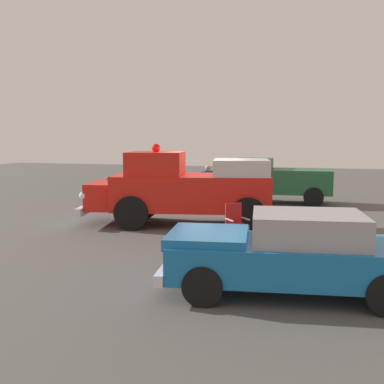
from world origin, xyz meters
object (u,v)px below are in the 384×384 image
(lawn_chair_near_truck, at_px, (108,194))
(lawn_chair_by_car, at_px, (184,193))
(parked_pickup, at_px, (275,180))
(classic_hot_rod, at_px, (287,252))
(spectator_standing, at_px, (208,182))
(lawn_chair_spare, at_px, (235,219))
(spectator_seated, at_px, (110,191))
(vintage_fire_truck, at_px, (185,188))

(lawn_chair_near_truck, relative_size, lawn_chair_by_car, 1.00)
(lawn_chair_by_car, bearing_deg, parked_pickup, 37.20)
(parked_pickup, bearing_deg, lawn_chair_by_car, -142.80)
(lawn_chair_near_truck, bearing_deg, parked_pickup, 29.92)
(classic_hot_rod, height_order, spectator_standing, spectator_standing)
(parked_pickup, xyz_separation_m, lawn_chair_spare, (-0.14, -7.80, -0.40))
(spectator_seated, bearing_deg, spectator_standing, 29.21)
(lawn_chair_near_truck, distance_m, spectator_standing, 4.07)
(spectator_standing, bearing_deg, classic_hot_rod, -67.72)
(lawn_chair_by_car, bearing_deg, classic_hot_rod, -62.13)
(lawn_chair_spare, bearing_deg, vintage_fire_truck, 136.93)
(classic_hot_rod, distance_m, spectator_seated, 11.08)
(lawn_chair_near_truck, relative_size, lawn_chair_spare, 1.00)
(vintage_fire_truck, relative_size, lawn_chair_near_truck, 6.15)
(vintage_fire_truck, height_order, lawn_chair_by_car, vintage_fire_truck)
(spectator_seated, bearing_deg, classic_hot_rod, -46.97)
(classic_hot_rod, xyz_separation_m, lawn_chair_near_truck, (-7.69, 8.14, -0.16))
(lawn_chair_by_car, height_order, spectator_seated, spectator_seated)
(vintage_fire_truck, xyz_separation_m, parked_pickup, (2.17, 5.90, -0.21))
(lawn_chair_near_truck, height_order, lawn_chair_spare, same)
(parked_pickup, height_order, lawn_chair_spare, parked_pickup)
(vintage_fire_truck, relative_size, lawn_chair_spare, 6.15)
(classic_hot_rod, bearing_deg, vintage_fire_truck, 123.04)
(lawn_chair_near_truck, bearing_deg, lawn_chair_by_car, 19.98)
(vintage_fire_truck, xyz_separation_m, spectator_seated, (-3.82, 2.35, -0.50))
(spectator_seated, distance_m, spectator_standing, 3.96)
(vintage_fire_truck, relative_size, spectator_seated, 4.86)
(classic_hot_rod, height_order, parked_pickup, parked_pickup)
(parked_pickup, relative_size, lawn_chair_by_car, 4.79)
(classic_hot_rod, height_order, spectator_seated, classic_hot_rod)
(vintage_fire_truck, bearing_deg, spectator_seated, 148.42)
(lawn_chair_spare, distance_m, spectator_seated, 7.23)
(lawn_chair_near_truck, height_order, spectator_seated, spectator_seated)
(spectator_seated, relative_size, spectator_standing, 0.77)
(spectator_standing, bearing_deg, vintage_fire_truck, -85.09)
(classic_hot_rod, xyz_separation_m, lawn_chair_by_car, (-4.85, 9.17, -0.16))
(spectator_seated, xyz_separation_m, spectator_standing, (3.45, 1.93, 0.27))
(lawn_chair_spare, bearing_deg, lawn_chair_near_truck, 144.38)
(parked_pickup, xyz_separation_m, lawn_chair_by_car, (-3.28, -2.49, -0.40))
(lawn_chair_by_car, bearing_deg, lawn_chair_spare, -59.43)
(lawn_chair_near_truck, bearing_deg, spectator_standing, 27.88)
(parked_pickup, xyz_separation_m, spectator_standing, (-2.54, -1.63, -0.02))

